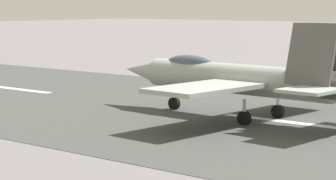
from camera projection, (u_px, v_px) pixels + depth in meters
The scene contains 5 objects.
ground_plane at pixel (295, 123), 38.07m from camera, with size 400.00×400.00×0.00m, color slate.
runway_strip at pixel (296, 123), 38.06m from camera, with size 240.00×26.00×0.02m.
fighter_jet at pixel (238, 78), 39.43m from camera, with size 16.86×14.39×5.53m.
marker_cone_mid at pixel (240, 82), 55.83m from camera, with size 0.44×0.44×0.55m, color orange.
marker_cone_far at pixel (150, 74), 61.83m from camera, with size 0.44×0.44×0.55m, color orange.
Camera 1 is at (-18.48, 33.43, 6.47)m, focal length 74.48 mm.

